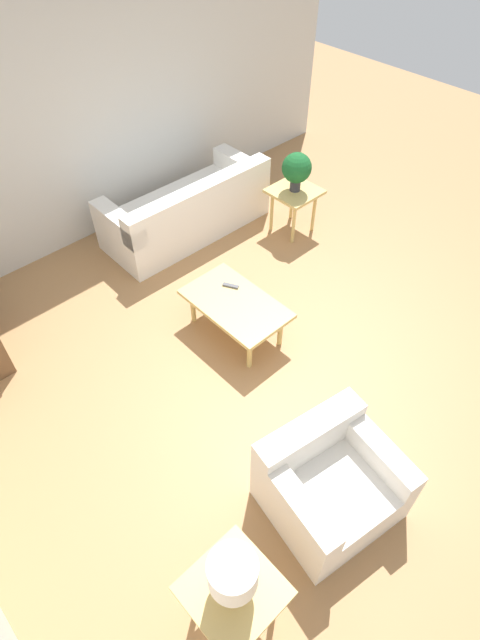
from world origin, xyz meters
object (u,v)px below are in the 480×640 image
Objects in this scene: potted_plant at (297,169)px; sofa at (188,211)px; coffee_table at (235,306)px; side_table_plant at (294,196)px; side_table_lamp at (233,594)px; armchair at (328,482)px; table_lamp at (233,575)px.

sofa is at bearing 48.69° from potted_plant.
side_table_plant is at bearing -64.71° from coffee_table.
side_table_lamp is 4.32m from potted_plant.
side_table_lamp is (-0.11, 1.03, 0.18)m from armchair.
potted_plant is (2.54, -2.37, 0.54)m from armchair.
side_table_plant is (-0.83, -0.95, 0.18)m from sofa.
sofa is 4.26m from side_table_lamp.
sofa is 1.78m from coffee_table.
potted_plant is 4.31m from table_lamp.
table_lamp reaches higher than armchair.
side_table_lamp is at bearing 180.00° from table_lamp.
coffee_table is at bearing 78.13° from armchair.
potted_plant is at bearing 56.79° from armchair.
potted_plant reaches higher than sofa.
table_lamp reaches higher than side_table_plant.
sofa is 3.62× the size of side_table_lamp.
armchair is 1.05m from side_table_lamp.
table_lamp is at bearing 127.85° from potted_plant.
sofa reaches higher than side_table_plant.
coffee_table is at bearing -42.99° from table_lamp.
sofa is at bearing 77.01° from armchair.
side_table_plant is 4.31m from side_table_lamp.
side_table_plant is (0.79, -1.67, 0.11)m from coffee_table.
coffee_table is 2.25× the size of potted_plant.
armchair is 1.80× the size of side_table_plant.
side_table_plant is 1.00× the size of side_table_lamp.
side_table_lamp is at bearing 55.43° from sofa.
side_table_lamp is at bearing 127.85° from side_table_plant.
coffee_table is 1.91m from potted_plant.
coffee_table is at bearing 115.29° from potted_plant.
coffee_table is 1.86m from side_table_plant.
sofa is at bearing -35.17° from table_lamp.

